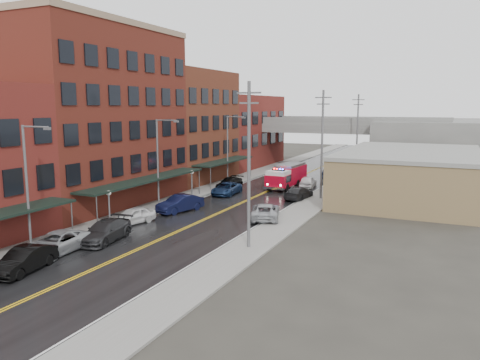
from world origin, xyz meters
The scene contains 33 objects.
road centered at (0.00, 30.00, 0.01)m, with size 11.00×160.00×0.02m, color black.
sidewalk_left centered at (-7.30, 30.00, 0.07)m, with size 3.00×160.00×0.15m, color slate.
sidewalk_right centered at (7.30, 30.00, 0.07)m, with size 3.00×160.00×0.15m, color slate.
curb_left centered at (-5.65, 30.00, 0.07)m, with size 0.30×160.00×0.15m, color gray.
curb_right centered at (5.65, 30.00, 0.07)m, with size 0.30×160.00×0.15m, color gray.
brick_building_b centered at (-13.30, 23.00, 9.00)m, with size 9.00×20.00×18.00m, color #5D1D18.
brick_building_c centered at (-13.30, 40.50, 7.50)m, with size 9.00×15.00×15.00m, color #5E281C.
brick_building_far centered at (-13.30, 58.00, 6.00)m, with size 9.00×20.00×12.00m, color maroon.
tan_building centered at (16.00, 40.00, 2.50)m, with size 14.00×22.00×5.00m, color olive.
right_far_block centered at (18.00, 70.00, 4.00)m, with size 18.00×30.00×8.00m, color slate.
awning_1 centered at (-7.49, 23.00, 2.99)m, with size 2.60×18.00×3.09m.
awning_2 centered at (-7.49, 40.50, 2.99)m, with size 2.60×13.00×3.09m.
globe_lamp_1 centered at (-6.40, 16.00, 2.31)m, with size 0.44×0.44×3.12m.
globe_lamp_2 centered at (-6.40, 30.00, 2.31)m, with size 0.44×0.44×3.12m.
street_lamp_0 centered at (-6.55, 8.00, 5.19)m, with size 2.64×0.22×9.00m.
street_lamp_1 centered at (-6.55, 24.00, 5.19)m, with size 2.64×0.22×9.00m.
street_lamp_2 centered at (-6.55, 40.00, 5.19)m, with size 2.64×0.22×9.00m.
utility_pole_0 centered at (7.20, 15.00, 6.31)m, with size 1.80×0.24×12.00m.
utility_pole_1 centered at (7.20, 35.00, 6.31)m, with size 1.80×0.24×12.00m.
utility_pole_2 centered at (7.20, 55.00, 6.31)m, with size 1.80×0.24×12.00m.
overpass centered at (0.00, 62.00, 5.99)m, with size 40.00×10.00×7.50m.
fire_truck centered at (1.25, 40.62, 1.59)m, with size 3.57×8.16×2.93m.
parked_car_left_1 centered at (-3.62, 4.70, 0.77)m, with size 1.63×4.69×1.54m, color black.
parked_car_left_2 centered at (-4.68, 8.34, 0.75)m, with size 2.50×5.41×1.50m, color #999CA1.
parked_car_left_3 centered at (-3.60, 12.14, 0.79)m, with size 2.23×5.48×1.59m, color #242426.
parked_car_left_4 centered at (-5.00, 17.38, 0.72)m, with size 1.70×4.24×1.44m, color silver.
parked_car_left_5 centered at (-3.74, 23.17, 0.83)m, with size 1.76×5.05×1.66m, color black.
parked_car_left_6 centered at (-3.60, 33.20, 0.70)m, with size 2.34×5.07×1.41m, color #14284E.
parked_car_left_7 centered at (-5.00, 36.88, 0.71)m, with size 2.00×4.91×1.43m, color black.
parked_car_right_0 centered at (5.00, 23.80, 0.75)m, with size 2.47×5.36×1.49m, color #9B9FA3.
parked_car_right_1 centered at (4.92, 34.12, 0.71)m, with size 1.99×4.91×1.42m, color black.
parked_car_right_2 centered at (3.71, 41.80, 0.76)m, with size 1.79×4.45×1.51m, color silver.
parked_car_right_3 centered at (4.72, 50.07, 0.82)m, with size 1.74×5.00×1.65m, color black.
Camera 1 is at (20.38, -15.17, 10.30)m, focal length 35.00 mm.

